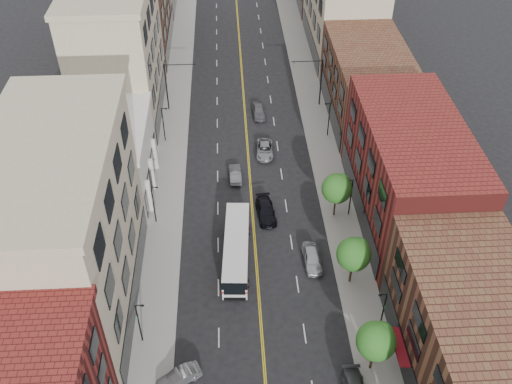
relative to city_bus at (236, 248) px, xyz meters
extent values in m
cube|color=gray|center=(-7.96, 17.20, -1.63)|extent=(4.00, 110.00, 0.15)
cube|color=gray|center=(12.04, 17.20, -1.63)|extent=(4.00, 110.00, 0.15)
cube|color=tan|center=(-14.96, -4.80, 7.30)|extent=(10.00, 22.00, 18.00)
cube|color=silver|center=(-14.96, 13.20, 2.30)|extent=(10.00, 14.00, 8.00)
cube|color=tan|center=(-14.96, 30.20, 7.30)|extent=(10.00, 20.00, 18.00)
cube|color=brown|center=(-14.96, 50.20, 5.80)|extent=(10.00, 20.00, 15.00)
cube|color=brown|center=(19.04, -17.80, 3.30)|extent=(10.00, 26.00, 10.00)
cube|color=maroon|center=(19.04, 6.20, 4.30)|extent=(10.00, 22.00, 12.00)
cube|color=brown|center=(19.04, 27.20, 3.30)|extent=(10.00, 20.00, 10.00)
cube|color=tan|center=(19.04, 48.20, 5.30)|extent=(10.00, 22.00, 14.00)
cylinder|color=black|center=(11.34, -13.80, -0.30)|extent=(0.22, 0.22, 2.50)
sphere|color=#285E1B|center=(11.34, -13.80, 2.34)|extent=(3.40, 3.40, 3.40)
sphere|color=#285E1B|center=(11.84, -13.40, 2.85)|extent=(2.04, 2.04, 2.04)
cylinder|color=black|center=(11.34, -3.80, -0.30)|extent=(0.22, 0.22, 2.50)
sphere|color=#285E1B|center=(11.34, -3.80, 2.34)|extent=(3.40, 3.40, 3.40)
sphere|color=#285E1B|center=(11.84, -3.40, 2.85)|extent=(2.04, 2.04, 2.04)
cylinder|color=black|center=(11.34, 6.20, -0.30)|extent=(0.22, 0.22, 2.50)
sphere|color=#285E1B|center=(11.34, 6.20, 2.34)|extent=(3.40, 3.40, 3.40)
sphere|color=#285E1B|center=(11.84, 6.60, 2.85)|extent=(2.04, 2.04, 2.04)
cylinder|color=black|center=(-8.96, -9.80, 0.95)|extent=(0.14, 0.14, 5.00)
cylinder|color=black|center=(-8.61, -9.80, 3.45)|extent=(0.70, 0.10, 0.10)
cube|color=black|center=(-8.36, -9.80, 3.40)|extent=(0.28, 0.14, 0.14)
cube|color=#19592D|center=(-8.96, -9.80, 1.85)|extent=(0.04, 0.55, 0.35)
cylinder|color=black|center=(-8.96, 6.20, 0.95)|extent=(0.14, 0.14, 5.00)
cylinder|color=black|center=(-8.61, 6.20, 3.45)|extent=(0.70, 0.10, 0.10)
cube|color=black|center=(-8.36, 6.20, 3.40)|extent=(0.28, 0.14, 0.14)
cube|color=#19592D|center=(-8.96, 6.20, 1.85)|extent=(0.04, 0.55, 0.35)
cylinder|color=black|center=(-8.96, 22.20, 0.95)|extent=(0.14, 0.14, 5.00)
cylinder|color=black|center=(-8.61, 22.20, 3.45)|extent=(0.70, 0.10, 0.10)
cube|color=black|center=(-8.36, 22.20, 3.40)|extent=(0.28, 0.14, 0.14)
cube|color=#19592D|center=(-8.96, 22.20, 1.85)|extent=(0.04, 0.55, 0.35)
cylinder|color=black|center=(13.04, -9.80, 0.95)|extent=(0.14, 0.14, 5.00)
cylinder|color=black|center=(12.69, -9.80, 3.45)|extent=(0.70, 0.10, 0.10)
cube|color=black|center=(12.44, -9.80, 3.40)|extent=(0.28, 0.14, 0.14)
cube|color=#19592D|center=(13.04, -9.80, 1.85)|extent=(0.04, 0.55, 0.35)
cylinder|color=black|center=(13.04, 6.20, 0.95)|extent=(0.14, 0.14, 5.00)
cylinder|color=black|center=(12.69, 6.20, 3.45)|extent=(0.70, 0.10, 0.10)
cube|color=black|center=(12.44, 6.20, 3.40)|extent=(0.28, 0.14, 0.14)
cube|color=#19592D|center=(13.04, 6.20, 1.85)|extent=(0.04, 0.55, 0.35)
cylinder|color=black|center=(13.04, 22.20, 0.95)|extent=(0.14, 0.14, 5.00)
cylinder|color=black|center=(12.69, 22.20, 3.45)|extent=(0.70, 0.10, 0.10)
cube|color=black|center=(12.44, 22.20, 3.40)|extent=(0.28, 0.14, 0.14)
cube|color=#19592D|center=(13.04, 22.20, 1.85)|extent=(0.04, 0.55, 0.35)
cylinder|color=black|center=(-8.96, 30.20, 2.05)|extent=(0.18, 0.18, 7.20)
cylinder|color=black|center=(-6.76, 30.20, 5.45)|extent=(4.40, 0.12, 0.12)
imported|color=black|center=(-4.96, 30.20, 5.05)|extent=(0.15, 0.18, 0.90)
cylinder|color=black|center=(13.04, 30.20, 2.05)|extent=(0.18, 0.18, 7.20)
cylinder|color=black|center=(10.84, 30.20, 5.45)|extent=(4.40, 0.12, 0.12)
imported|color=black|center=(9.04, 30.20, 5.05)|extent=(0.15, 0.18, 0.90)
cube|color=silver|center=(0.00, 0.01, -0.14)|extent=(3.16, 11.47, 2.74)
cube|color=black|center=(0.00, 0.01, 0.52)|extent=(3.20, 11.51, 0.99)
cube|color=#BB120D|center=(0.00, 0.01, -0.43)|extent=(3.20, 11.51, 0.21)
cube|color=black|center=(-0.36, -5.67, 0.09)|extent=(2.08, 0.19, 1.51)
cylinder|color=black|center=(-1.48, -3.68, -1.25)|extent=(0.32, 0.92, 0.91)
cylinder|color=black|center=(1.01, -3.84, -1.25)|extent=(0.32, 0.92, 0.91)
cylinder|color=black|center=(-1.01, 3.86, -1.25)|extent=(0.32, 0.92, 0.91)
cylinder|color=black|center=(1.48, 3.70, -1.25)|extent=(0.32, 0.92, 0.91)
imported|color=#9D9FA5|center=(-5.36, -14.14, -1.06)|extent=(4.08, 2.99, 1.28)
imported|color=#ACAFB4|center=(7.84, -1.02, -0.94)|extent=(1.97, 4.53, 1.52)
imported|color=#504F55|center=(0.24, 13.72, -1.04)|extent=(1.53, 4.06, 1.33)
imported|color=black|center=(3.54, 6.64, -1.00)|extent=(2.45, 5.04, 1.41)
imported|color=gray|center=(4.24, 18.60, -1.04)|extent=(2.47, 4.90, 1.33)
imported|color=#57565B|center=(3.99, 27.95, -0.96)|extent=(1.99, 4.45, 1.49)
camera|label=1|loc=(-0.29, -41.55, 42.63)|focal=40.00mm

